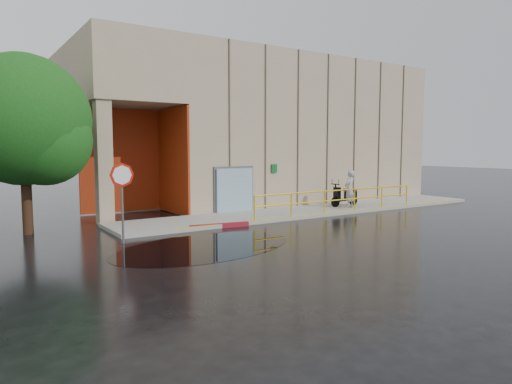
% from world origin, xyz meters
% --- Properties ---
extents(ground, '(120.00, 120.00, 0.00)m').
position_xyz_m(ground, '(0.00, 0.00, 0.00)').
color(ground, black).
rests_on(ground, ground).
extents(sidewalk, '(20.00, 3.00, 0.15)m').
position_xyz_m(sidewalk, '(4.00, 4.50, 0.07)').
color(sidewalk, gray).
rests_on(sidewalk, ground).
extents(building, '(20.00, 10.17, 8.00)m').
position_xyz_m(building, '(5.10, 10.98, 4.21)').
color(building, tan).
rests_on(building, ground).
extents(guardrail, '(9.56, 0.06, 1.03)m').
position_xyz_m(guardrail, '(4.25, 3.15, 0.68)').
color(guardrail, '#E6BA0C').
rests_on(guardrail, sidewalk).
extents(person, '(0.78, 0.63, 1.86)m').
position_xyz_m(person, '(5.65, 3.94, 1.08)').
color(person, '#A3A2A7').
rests_on(person, sidewalk).
extents(scooter, '(1.84, 0.66, 1.41)m').
position_xyz_m(scooter, '(5.94, 4.54, 0.96)').
color(scooter, black).
rests_on(scooter, sidewalk).
extents(stop_sign, '(0.79, 0.11, 2.62)m').
position_xyz_m(stop_sign, '(-6.15, 2.25, 1.91)').
color(stop_sign, '#5D5D62').
rests_on(stop_sign, ground).
extents(red_curb, '(2.40, 0.55, 0.18)m').
position_xyz_m(red_curb, '(-2.14, 3.10, 0.09)').
color(red_curb, maroon).
rests_on(red_curb, ground).
extents(puddle, '(6.95, 5.06, 0.01)m').
position_xyz_m(puddle, '(-4.16, 0.38, 0.00)').
color(puddle, black).
rests_on(puddle, ground).
extents(tree_near, '(4.62, 4.62, 6.39)m').
position_xyz_m(tree_near, '(-8.36, 5.64, 3.89)').
color(tree_near, black).
rests_on(tree_near, ground).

